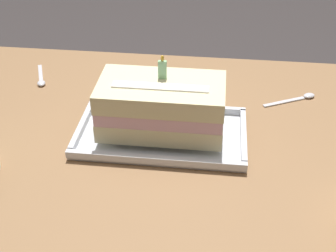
{
  "coord_description": "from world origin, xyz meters",
  "views": [
    {
      "loc": [
        0.08,
        -0.82,
        1.31
      ],
      "look_at": [
        -0.01,
        -0.0,
        0.73
      ],
      "focal_mm": 49.49,
      "sensor_mm": 36.0,
      "label": 1
    }
  ],
  "objects": [
    {
      "name": "dining_table",
      "position": [
        0.0,
        0.0,
        0.61
      ],
      "size": [
        1.21,
        0.8,
        0.7
      ],
      "color": "olive",
      "rests_on": "ground_plane"
    },
    {
      "name": "birthday_cake",
      "position": [
        -0.03,
        -0.0,
        0.78
      ],
      "size": [
        0.27,
        0.15,
        0.16
      ],
      "color": "beige",
      "rests_on": "foil_tray"
    },
    {
      "name": "foil_tray",
      "position": [
        -0.03,
        -0.0,
        0.71
      ],
      "size": [
        0.37,
        0.21,
        0.02
      ],
      "color": "silver",
      "rests_on": "dining_table"
    },
    {
      "name": "serving_spoon_by_bowls",
      "position": [
        0.3,
        0.19,
        0.7
      ],
      "size": [
        0.14,
        0.08,
        0.01
      ],
      "color": "silver",
      "rests_on": "dining_table"
    },
    {
      "name": "serving_spoon_near_tray",
      "position": [
        -0.38,
        0.21,
        0.7
      ],
      "size": [
        0.06,
        0.12,
        0.01
      ],
      "color": "silver",
      "rests_on": "dining_table"
    }
  ]
}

